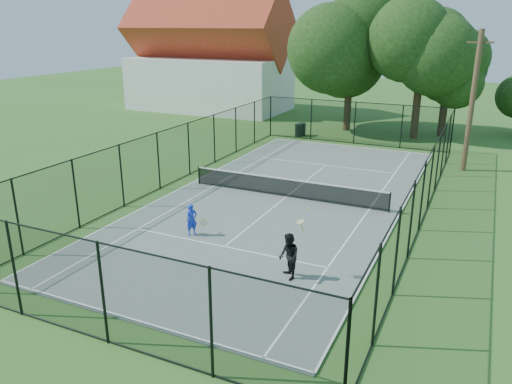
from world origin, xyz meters
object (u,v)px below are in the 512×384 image
at_px(tennis_net, 287,187).
at_px(player_blue, 192,220).
at_px(trash_bin_left, 298,130).
at_px(trash_bin_right, 302,129).
at_px(player_black, 289,256).
at_px(utility_pole, 472,101).

distance_m(tennis_net, player_blue, 6.18).
relative_size(trash_bin_left, trash_bin_right, 0.97).
xyz_separation_m(trash_bin_right, player_black, (7.43, -21.72, 0.37)).
distance_m(tennis_net, trash_bin_right, 14.71).
xyz_separation_m(tennis_net, player_black, (3.12, -7.66, 0.28)).
xyz_separation_m(tennis_net, player_blue, (-1.74, -5.93, 0.13)).
xyz_separation_m(tennis_net, utility_pole, (7.58, 9.00, 3.45)).
bearing_deg(player_black, trash_bin_left, 109.58).
relative_size(tennis_net, trash_bin_right, 10.50).
height_order(tennis_net, trash_bin_left, tennis_net).
bearing_deg(player_black, player_blue, 160.33).
bearing_deg(tennis_net, trash_bin_left, 108.08).
bearing_deg(utility_pole, trash_bin_right, 156.95).
bearing_deg(player_blue, utility_pole, 58.02).
relative_size(trash_bin_left, utility_pole, 0.12).
relative_size(utility_pole, player_black, 3.28).
relative_size(tennis_net, player_blue, 7.75).
distance_m(trash_bin_left, player_blue, 19.74).
distance_m(tennis_net, utility_pole, 12.26).
height_order(trash_bin_left, player_black, player_black).
xyz_separation_m(trash_bin_left, trash_bin_right, (0.14, 0.43, 0.01)).
distance_m(utility_pole, player_black, 17.54).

